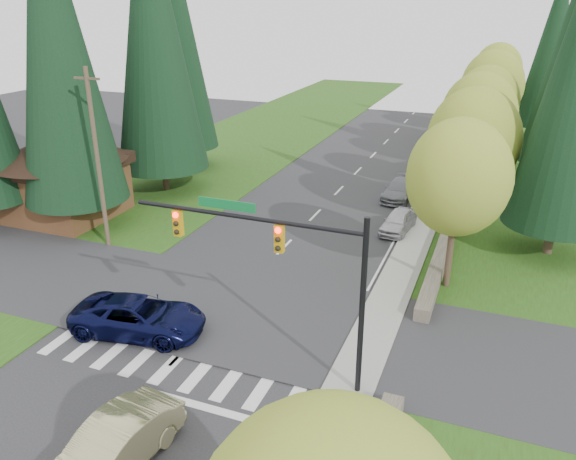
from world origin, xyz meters
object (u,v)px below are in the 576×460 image
Objects in this scene: parked_car_d at (434,157)px; parked_car_e at (437,132)px; suv_navy at (139,316)px; parked_car_b at (399,190)px; parked_car_c at (430,164)px; sedan_champagne at (112,448)px; parked_car_a at (398,221)px.

parked_car_d is 0.94× the size of parked_car_e.
parked_car_b is (6.92, 21.32, -0.12)m from suv_navy.
suv_navy is 29.31m from parked_car_c.
parked_car_d is 10.39m from parked_car_e.
suv_navy is at bearing 126.23° from sedan_champagne.
parked_car_a is 15.77m from parked_car_d.
parked_car_c reaches higher than parked_car_e.
suv_navy reaches higher than parked_car_a.
sedan_champagne is 37.89m from parked_car_d.
sedan_champagne is 35.09m from parked_car_c.
parked_car_e is (6.90, 41.33, -0.11)m from suv_navy.
sedan_champagne is at bearing -92.11° from parked_car_c.
parked_car_e is at bearing 93.20° from sedan_champagne.
parked_car_a is (4.32, 21.87, -0.16)m from sedan_champagne.
parked_car_b is (-1.11, 6.09, 0.00)m from parked_car_a.
sedan_champagne is 7.61m from suv_navy.
parked_car_c is 1.08× the size of parked_car_e.
parked_car_d is at bearing -23.98° from suv_navy.
suv_navy is 1.46× the size of parked_car_a.
parked_car_e is at bearing 98.73° from parked_car_a.
suv_navy is 41.90m from parked_car_e.
parked_car_b is at bearing -27.44° from suv_navy.
parked_car_a is at bearing -88.30° from parked_car_d.
suv_navy reaches higher than parked_car_b.
parked_car_e reaches higher than parked_car_a.
parked_car_a is 6.19m from parked_car_b.
parked_car_c reaches higher than sedan_champagne.
parked_car_b is 9.75m from parked_car_d.
parked_car_b is at bearing 90.46° from sedan_champagne.
sedan_champagne is 22.29m from parked_car_a.
sedan_champagne reaches higher than suv_navy.
sedan_champagne is at bearing -99.92° from parked_car_e.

